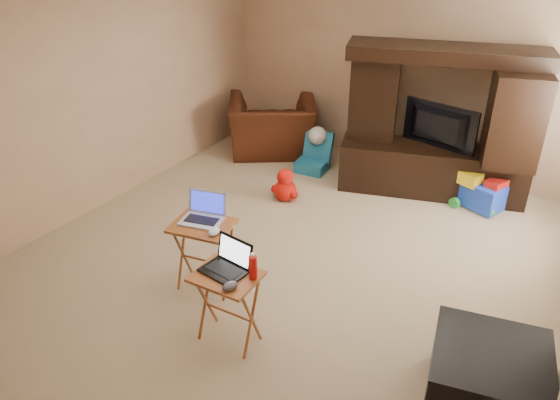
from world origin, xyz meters
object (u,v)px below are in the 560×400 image
Objects in this scene: television at (436,128)px; laptop_right at (223,259)px; laptop_left at (201,210)px; recliner at (272,126)px; push_toy at (478,189)px; plush_toy at (285,185)px; mouse_left at (214,231)px; ottoman at (487,380)px; mouse_right at (230,286)px; water_bottle at (253,268)px; child_rocker at (313,153)px; tray_table_right at (228,308)px; entertainment_center at (438,124)px; tray_table_left at (205,256)px.

television is 3.37m from laptop_right.
laptop_left is (-1.15, -2.87, -0.05)m from television.
recliner is 2.88m from push_toy.
mouse_left reaches higher than plush_toy.
television is at bearing 72.68° from mouse_left.
plush_toy is 0.52× the size of ottoman.
recliner is 2.86× the size of plush_toy.
recliner is 8.84× the size of mouse_right.
ottoman is at bearing 1.36° from mouse_left.
laptop_left reaches higher than water_bottle.
child_rocker reaches higher than push_toy.
ottoman reaches higher than plush_toy.
recliner is at bearing 141.58° from ottoman.
tray_table_right is at bearing 137.29° from mouse_right.
recliner reaches higher than child_rocker.
entertainment_center is 3.53m from mouse_right.
tray_table_right is (1.77, -3.37, -0.05)m from recliner.
television is 3.30m from ottoman.
ottoman is at bearing -11.96° from tray_table_left.
tray_table_right reaches higher than ottoman.
laptop_right reaches higher than tray_table_left.
ottoman is 2.08m from laptop_right.
mouse_left is (0.19, -0.07, 0.37)m from tray_table_left.
entertainment_center is at bearing -80.50° from television.
mouse_left is (0.58, -2.76, 0.46)m from child_rocker.
child_rocker reaches higher than plush_toy.
laptop_right reaches higher than child_rocker.
tray_table_left is (-2.53, 0.01, 0.09)m from ottoman.
mouse_left is at bearing -96.51° from push_toy.
mouse_left is (0.22, -0.10, -0.09)m from laptop_left.
recliner is 3.14m from laptop_left.
recliner is 3.28× the size of laptop_left.
water_bottle is (-1.73, -0.35, 0.50)m from ottoman.
tray_table_right is at bearing -116.90° from entertainment_center.
ottoman is at bearing 9.87° from tray_table_right.
mouse_right is (1.12, -3.25, 0.42)m from child_rocker.
entertainment_center is at bearing 145.82° from recliner.
recliner is (-2.29, 0.02, -0.47)m from television.
mouse_right is 0.22m from water_bottle.
laptop_left is at bearing -100.66° from push_toy.
ottoman is at bearing -33.08° from plush_toy.
ottoman is (0.83, -2.89, 0.03)m from push_toy.
entertainment_center reaches higher than mouse_left.
mouse_right is (0.99, -2.37, 0.48)m from plush_toy.
ottoman is 5.64× the size of mouse_left.
recliner is 5.84× the size of water_bottle.
plush_toy is 2.44m from laptop_right.
push_toy is 3.61m from mouse_right.
entertainment_center is at bearing -165.58° from push_toy.
laptop_left is 0.97m from mouse_right.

